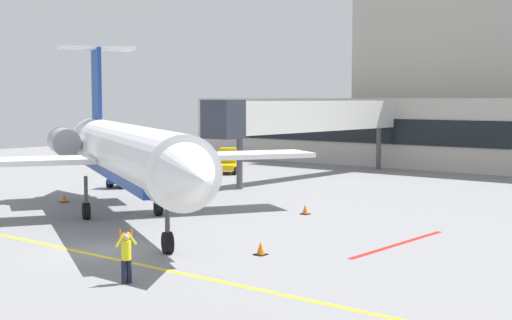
{
  "coord_description": "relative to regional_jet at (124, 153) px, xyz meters",
  "views": [
    {
      "loc": [
        24.43,
        -19.91,
        6.38
      ],
      "look_at": [
        -1.62,
        11.41,
        3.0
      ],
      "focal_mm": 52.35,
      "sensor_mm": 36.0,
      "label": 1
    }
  ],
  "objects": [
    {
      "name": "safety_cone_charlie",
      "position": [
        -7.85,
        1.82,
        -3.29
      ],
      "size": [
        0.47,
        0.47,
        0.55
      ],
      "color": "orange",
      "rests_on": "ground"
    },
    {
      "name": "regional_jet",
      "position": [
        0.0,
        0.0,
        0.0
      ],
      "size": [
        26.65,
        20.64,
        9.63
      ],
      "color": "white",
      "rests_on": "ground"
    },
    {
      "name": "marshaller",
      "position": [
        10.7,
        -9.01,
        -2.56
      ],
      "size": [
        0.34,
        0.83,
        1.92
      ],
      "color": "#191E33",
      "rests_on": "ground"
    },
    {
      "name": "pushback_tractor",
      "position": [
        -12.09,
        21.57,
        -2.58
      ],
      "size": [
        3.19,
        3.54,
        2.12
      ],
      "color": "#E5B20C",
      "rests_on": "ground"
    },
    {
      "name": "safety_cone_bravo",
      "position": [
        11.27,
        -2.41,
        -3.29
      ],
      "size": [
        0.47,
        0.47,
        0.55
      ],
      "color": "orange",
      "rests_on": "ground"
    },
    {
      "name": "terminal_building",
      "position": [
        3.13,
        42.16,
        3.71
      ],
      "size": [
        61.57,
        14.46,
        19.74
      ],
      "color": "#B7B2A8",
      "rests_on": "ground"
    },
    {
      "name": "ground",
      "position": [
        5.88,
        -5.69,
        -3.58
      ],
      "size": [
        120.0,
        120.0,
        0.11
      ],
      "color": "slate"
    },
    {
      "name": "baggage_tug",
      "position": [
        -11.02,
        9.16,
        -2.57
      ],
      "size": [
        2.69,
        3.26,
        2.17
      ],
      "color": "#19389E",
      "rests_on": "ground"
    },
    {
      "name": "safety_cone_alpha",
      "position": [
        6.37,
        7.42,
        -3.29
      ],
      "size": [
        0.47,
        0.47,
        0.55
      ],
      "color": "orange",
      "rests_on": "ground"
    },
    {
      "name": "jet_bridge_west",
      "position": [
        -3.93,
        21.93,
        1.37
      ],
      "size": [
        2.4,
        23.25,
        6.28
      ],
      "color": "silver",
      "rests_on": "ground"
    }
  ]
}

